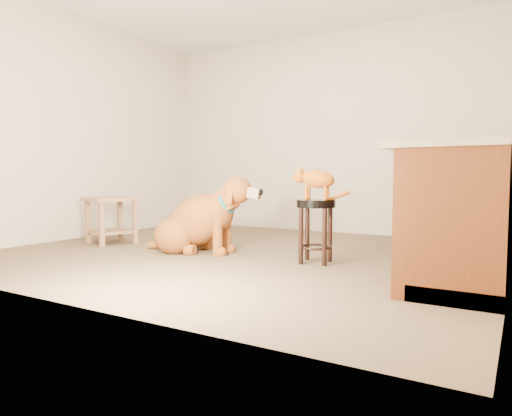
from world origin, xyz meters
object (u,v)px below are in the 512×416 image
Objects in this scene: padded_stool at (316,218)px; golden_retriever at (199,222)px; wood_stool at (441,209)px; tabby_kitten at (315,180)px; side_table at (111,213)px.

golden_retriever reaches higher than padded_stool.
wood_stool is 0.64× the size of golden_retriever.
golden_retriever is (-1.18, -0.07, -0.09)m from padded_stool.
side_table is at bearing 173.09° from tabby_kitten.
golden_retriever is at bearing -176.65° from padded_stool.
side_table is 2.40m from tabby_kitten.
wood_stool is 1.66× the size of tabby_kitten.
side_table is (-2.38, -0.08, -0.05)m from padded_stool.
golden_retriever is 1.24m from tabby_kitten.
padded_stool is at bearing -6.30° from golden_retriever.
tabby_kitten is at bearing -6.30° from golden_retriever.
padded_stool is 0.32m from tabby_kitten.
wood_stool reaches higher than golden_retriever.
wood_stool reaches higher than padded_stool.
side_table is 0.50× the size of golden_retriever.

